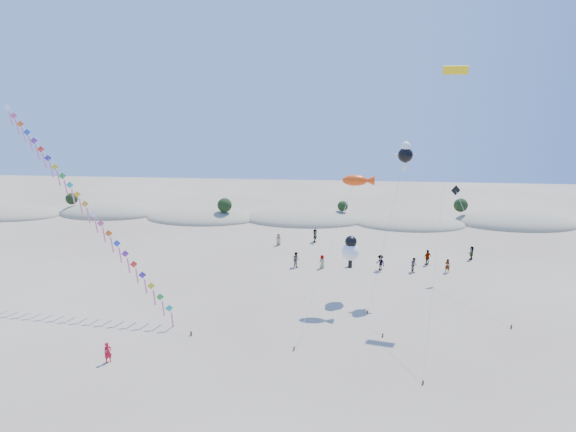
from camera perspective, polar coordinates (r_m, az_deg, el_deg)
The scene contains 10 objects.
ground at distance 33.32m, azimuth -3.04°, elevation -20.74°, with size 160.00×160.00×0.00m, color gray.
dune_ridge at distance 74.61m, azimuth 2.66°, elevation -0.38°, with size 145.30×11.49×5.57m.
kite_train at distance 47.67m, azimuth -23.20°, elevation 1.62°, with size 21.77×11.83×18.46m.
fish_kite at distance 44.67m, azimuth 8.34°, elevation 4.15°, with size 6.55×11.44×11.87m.
cartoon_kite_low at distance 45.91m, azimuth 7.43°, elevation -3.97°, with size 3.34×8.65×6.13m.
cartoon_kite_high at distance 47.63m, azimuth 13.74°, elevation 7.19°, with size 4.56×7.62×14.68m.
parafoil_kite at distance 46.27m, azimuth 19.18°, elevation 15.40°, with size 5.38×16.51×21.49m.
dark_kite at distance 51.17m, azimuth 20.52°, elevation -0.42°, with size 2.82×12.97×9.75m.
flyer_foreground at distance 38.77m, azimuth -20.57°, elevation -14.91°, with size 0.57×0.37×1.56m, color red.
beachgoers at distance 57.33m, azimuth 9.35°, elevation -4.41°, with size 24.25×11.20×1.78m.
Camera 1 is at (4.10, -26.92, 19.19)m, focal length 30.00 mm.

